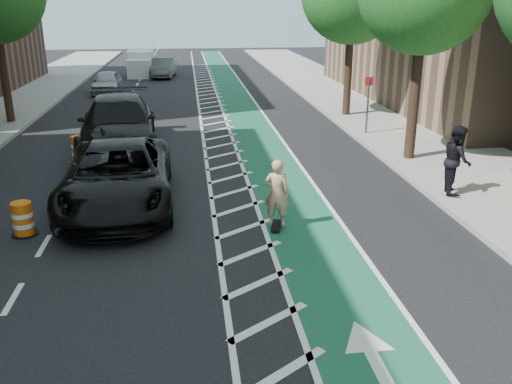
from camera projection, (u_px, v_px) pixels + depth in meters
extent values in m
plane|color=black|center=(183.00, 289.00, 10.64)|extent=(120.00, 120.00, 0.00)
cube|color=#17533A|center=(264.00, 152.00, 20.35)|extent=(2.00, 90.00, 0.01)
cube|color=silver|center=(224.00, 153.00, 20.18)|extent=(1.40, 90.00, 0.01)
cube|color=gray|center=(429.00, 145.00, 21.09)|extent=(5.00, 90.00, 0.15)
cube|color=gray|center=(368.00, 147.00, 20.80)|extent=(0.12, 90.00, 0.16)
cylinder|color=#382619|center=(415.00, 100.00, 18.33)|extent=(0.36, 0.36, 4.40)
cylinder|color=#382619|center=(348.00, 72.00, 25.82)|extent=(0.36, 0.36, 4.40)
cylinder|color=#382619|center=(2.00, 77.00, 23.97)|extent=(0.36, 0.36, 4.40)
cylinder|color=#4C4C4C|center=(367.00, 108.00, 22.37)|extent=(0.08, 0.08, 2.40)
cube|color=red|center=(369.00, 81.00, 22.01)|extent=(0.35, 0.02, 0.35)
cube|color=black|center=(276.00, 225.00, 13.44)|extent=(0.38, 0.77, 0.03)
cylinder|color=black|center=(274.00, 224.00, 13.70)|extent=(0.04, 0.06, 0.06)
cylinder|color=black|center=(280.00, 224.00, 13.68)|extent=(0.04, 0.06, 0.06)
cylinder|color=black|center=(272.00, 231.00, 13.23)|extent=(0.04, 0.06, 0.06)
cylinder|color=black|center=(279.00, 232.00, 13.21)|extent=(0.04, 0.06, 0.06)
imported|color=tan|center=(277.00, 193.00, 13.15)|extent=(0.69, 0.54, 1.68)
imported|color=black|center=(118.00, 176.00, 14.69)|extent=(3.09, 6.31, 1.73)
imported|color=black|center=(118.00, 124.00, 20.38)|extent=(3.27, 6.98, 1.97)
imported|color=#9C9CA1|center=(107.00, 82.00, 33.42)|extent=(1.64, 4.02, 1.37)
imported|color=#545559|center=(164.00, 68.00, 40.67)|extent=(1.98, 4.46, 1.42)
imported|color=black|center=(457.00, 160.00, 15.23)|extent=(0.97, 1.12, 1.96)
cube|color=white|center=(141.00, 63.00, 42.17)|extent=(2.06, 2.94, 1.80)
cube|color=white|center=(140.00, 69.00, 40.22)|extent=(1.84, 1.49, 1.35)
cylinder|color=black|center=(129.00, 75.00, 39.89)|extent=(0.24, 0.64, 0.63)
cylinder|color=black|center=(151.00, 74.00, 40.12)|extent=(0.24, 0.64, 0.63)
cylinder|color=black|center=(131.00, 70.00, 42.92)|extent=(0.24, 0.64, 0.63)
cylinder|color=black|center=(152.00, 69.00, 43.15)|extent=(0.24, 0.64, 0.63)
cylinder|color=#D65B0B|center=(23.00, 219.00, 12.97)|extent=(0.48, 0.48, 0.83)
cylinder|color=silver|center=(24.00, 224.00, 13.01)|extent=(0.49, 0.49, 0.11)
cylinder|color=silver|center=(22.00, 214.00, 12.93)|extent=(0.49, 0.49, 0.11)
cylinder|color=black|center=(25.00, 234.00, 13.10)|extent=(0.61, 0.61, 0.04)
cylinder|color=#E8520C|center=(80.00, 149.00, 18.96)|extent=(0.54, 0.54, 0.93)
cylinder|color=silver|center=(80.00, 153.00, 19.01)|extent=(0.55, 0.55, 0.12)
cylinder|color=silver|center=(79.00, 145.00, 18.91)|extent=(0.55, 0.55, 0.12)
cylinder|color=black|center=(81.00, 161.00, 19.11)|extent=(0.68, 0.68, 0.04)
cylinder|color=orange|center=(123.00, 120.00, 23.76)|extent=(0.51, 0.51, 0.88)
cylinder|color=silver|center=(123.00, 123.00, 23.81)|extent=(0.52, 0.52, 0.12)
cylinder|color=silver|center=(122.00, 117.00, 23.72)|extent=(0.52, 0.52, 0.12)
cylinder|color=black|center=(123.00, 130.00, 23.90)|extent=(0.64, 0.64, 0.04)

